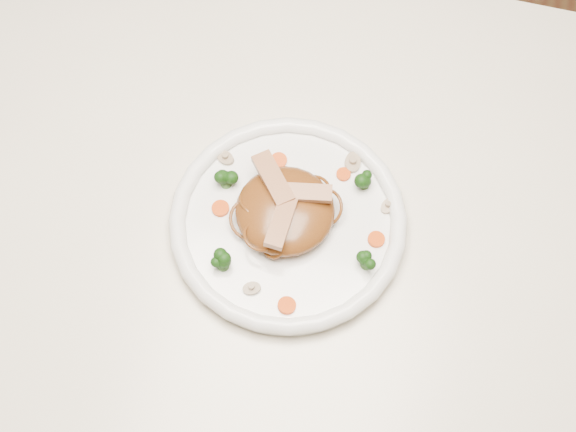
# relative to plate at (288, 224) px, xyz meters

# --- Properties ---
(ground) EXTENTS (4.00, 4.00, 0.00)m
(ground) POSITION_rel_plate_xyz_m (-0.02, 0.02, -0.76)
(ground) COLOR brown
(ground) RESTS_ON ground
(table) EXTENTS (1.20, 0.80, 0.75)m
(table) POSITION_rel_plate_xyz_m (-0.02, 0.02, -0.11)
(table) COLOR white
(table) RESTS_ON ground
(plate) EXTENTS (0.30, 0.30, 0.02)m
(plate) POSITION_rel_plate_xyz_m (0.00, 0.00, 0.00)
(plate) COLOR white
(plate) RESTS_ON table
(noodle_mound) EXTENTS (0.12, 0.12, 0.04)m
(noodle_mound) POSITION_rel_plate_xyz_m (-0.00, 0.00, 0.03)
(noodle_mound) COLOR brown
(noodle_mound) RESTS_ON plate
(chicken_a) EXTENTS (0.07, 0.03, 0.01)m
(chicken_a) POSITION_rel_plate_xyz_m (0.01, 0.02, 0.05)
(chicken_a) COLOR tan
(chicken_a) RESTS_ON noodle_mound
(chicken_b) EXTENTS (0.06, 0.07, 0.01)m
(chicken_b) POSITION_rel_plate_xyz_m (-0.03, 0.03, 0.05)
(chicken_b) COLOR tan
(chicken_b) RESTS_ON noodle_mound
(chicken_c) EXTENTS (0.02, 0.07, 0.01)m
(chicken_c) POSITION_rel_plate_xyz_m (-0.00, -0.02, 0.05)
(chicken_c) COLOR tan
(chicken_c) RESTS_ON noodle_mound
(broccoli_0) EXTENTS (0.03, 0.03, 0.03)m
(broccoli_0) POSITION_rel_plate_xyz_m (0.08, 0.07, 0.02)
(broccoli_0) COLOR #15380B
(broccoli_0) RESTS_ON plate
(broccoli_1) EXTENTS (0.03, 0.03, 0.03)m
(broccoli_1) POSITION_rel_plate_xyz_m (-0.09, 0.03, 0.02)
(broccoli_1) COLOR #15380B
(broccoli_1) RESTS_ON plate
(broccoli_2) EXTENTS (0.03, 0.03, 0.03)m
(broccoli_2) POSITION_rel_plate_xyz_m (-0.06, -0.07, 0.02)
(broccoli_2) COLOR #15380B
(broccoli_2) RESTS_ON plate
(broccoli_3) EXTENTS (0.03, 0.03, 0.03)m
(broccoli_3) POSITION_rel_plate_xyz_m (0.10, -0.03, 0.02)
(broccoli_3) COLOR #15380B
(broccoli_3) RESTS_ON plate
(carrot_0) EXTENTS (0.02, 0.02, 0.00)m
(carrot_0) POSITION_rel_plate_xyz_m (0.05, 0.08, 0.01)
(carrot_0) COLOR #F04B08
(carrot_0) RESTS_ON plate
(carrot_1) EXTENTS (0.02, 0.02, 0.00)m
(carrot_1) POSITION_rel_plate_xyz_m (-0.08, -0.01, 0.01)
(carrot_1) COLOR #F04B08
(carrot_1) RESTS_ON plate
(carrot_2) EXTENTS (0.02, 0.02, 0.00)m
(carrot_2) POSITION_rel_plate_xyz_m (0.11, 0.00, 0.01)
(carrot_2) COLOR #F04B08
(carrot_2) RESTS_ON plate
(carrot_3) EXTENTS (0.02, 0.02, 0.00)m
(carrot_3) POSITION_rel_plate_xyz_m (-0.03, 0.08, 0.01)
(carrot_3) COLOR #F04B08
(carrot_3) RESTS_ON plate
(carrot_4) EXTENTS (0.02, 0.02, 0.00)m
(carrot_4) POSITION_rel_plate_xyz_m (0.03, -0.10, 0.01)
(carrot_4) COLOR #F04B08
(carrot_4) RESTS_ON plate
(mushroom_0) EXTENTS (0.03, 0.03, 0.01)m
(mushroom_0) POSITION_rel_plate_xyz_m (-0.02, -0.09, 0.01)
(mushroom_0) COLOR tan
(mushroom_0) RESTS_ON plate
(mushroom_1) EXTENTS (0.03, 0.03, 0.01)m
(mushroom_1) POSITION_rel_plate_xyz_m (0.11, 0.05, 0.01)
(mushroom_1) COLOR tan
(mushroom_1) RESTS_ON plate
(mushroom_2) EXTENTS (0.03, 0.03, 0.01)m
(mushroom_2) POSITION_rel_plate_xyz_m (-0.10, 0.06, 0.01)
(mushroom_2) COLOR tan
(mushroom_2) RESTS_ON plate
(mushroom_3) EXTENTS (0.03, 0.03, 0.01)m
(mushroom_3) POSITION_rel_plate_xyz_m (0.06, 0.10, 0.01)
(mushroom_3) COLOR tan
(mushroom_3) RESTS_ON plate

